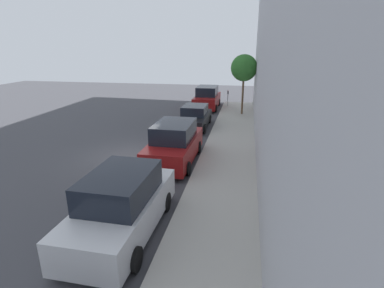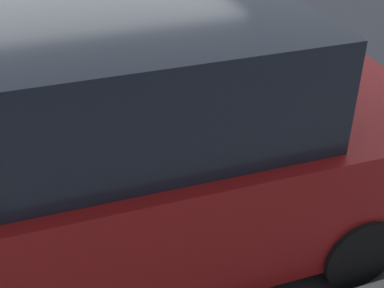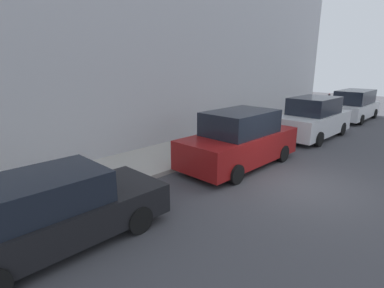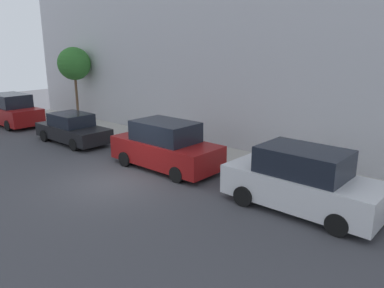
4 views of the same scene
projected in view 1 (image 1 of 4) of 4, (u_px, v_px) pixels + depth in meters
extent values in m
plane|color=#424247|center=(132.00, 157.00, 15.42)|extent=(60.00, 60.00, 0.00)
cube|color=#B2ADA3|center=(227.00, 162.00, 14.55)|extent=(2.78, 32.00, 0.15)
cube|color=silver|center=(122.00, 212.00, 8.98)|extent=(2.07, 4.84, 0.96)
cube|color=black|center=(120.00, 186.00, 8.70)|extent=(1.78, 2.64, 0.80)
cylinder|color=black|center=(115.00, 197.00, 10.65)|extent=(0.22, 0.66, 0.66)
cylinder|color=black|center=(166.00, 202.00, 10.33)|extent=(0.22, 0.66, 0.66)
cylinder|color=black|center=(68.00, 251.00, 7.87)|extent=(0.22, 0.66, 0.66)
cylinder|color=black|center=(135.00, 259.00, 7.55)|extent=(0.22, 0.66, 0.66)
cube|color=maroon|center=(175.00, 148.00, 14.57)|extent=(2.03, 4.83, 0.96)
cube|color=black|center=(174.00, 131.00, 14.29)|extent=(1.76, 2.63, 0.80)
cylinder|color=black|center=(164.00, 145.00, 16.24)|extent=(0.22, 0.62, 0.62)
cylinder|color=black|center=(198.00, 147.00, 15.92)|extent=(0.22, 0.62, 0.62)
cylinder|color=black|center=(147.00, 166.00, 13.46)|extent=(0.22, 0.62, 0.62)
cylinder|color=black|center=(187.00, 169.00, 13.14)|extent=(0.22, 0.62, 0.62)
cube|color=black|center=(195.00, 120.00, 20.78)|extent=(1.86, 4.52, 0.68)
cube|color=black|center=(195.00, 110.00, 20.67)|extent=(1.61, 2.12, 0.64)
cylinder|color=black|center=(187.00, 118.00, 22.31)|extent=(0.22, 0.61, 0.61)
cylinder|color=black|center=(209.00, 119.00, 22.02)|extent=(0.22, 0.61, 0.61)
cylinder|color=black|center=(178.00, 128.00, 19.70)|extent=(0.22, 0.61, 0.61)
cylinder|color=black|center=(204.00, 129.00, 19.41)|extent=(0.22, 0.61, 0.61)
cube|color=maroon|center=(207.00, 101.00, 27.13)|extent=(2.00, 4.81, 0.96)
cube|color=black|center=(207.00, 91.00, 26.86)|extent=(1.74, 2.61, 0.80)
cylinder|color=black|center=(199.00, 102.00, 28.80)|extent=(0.22, 0.64, 0.64)
cylinder|color=black|center=(219.00, 102.00, 28.48)|extent=(0.22, 0.64, 0.64)
cylinder|color=black|center=(194.00, 108.00, 26.02)|extent=(0.22, 0.64, 0.64)
cylinder|color=black|center=(215.00, 108.00, 25.70)|extent=(0.22, 0.64, 0.64)
cylinder|color=#ADADB2|center=(228.00, 100.00, 27.67)|extent=(0.07, 0.07, 1.07)
cube|color=#2D2D33|center=(228.00, 92.00, 27.46)|extent=(0.11, 0.15, 0.28)
cube|color=red|center=(228.00, 91.00, 27.41)|extent=(0.04, 0.09, 0.05)
cylinder|color=brown|center=(243.00, 95.00, 23.96)|extent=(0.16, 0.16, 3.08)
sphere|color=#2D6B28|center=(244.00, 68.00, 23.30)|extent=(2.06, 2.06, 2.06)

